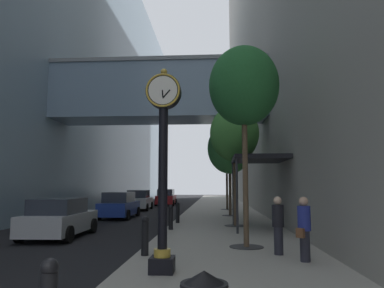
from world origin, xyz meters
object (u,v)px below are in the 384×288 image
(bollard_third, at_px, (145,235))
(bollard_fifth, at_px, (171,217))
(street_clock, at_px, (163,157))
(street_tree_mid_far, at_px, (230,149))
(street_tree_far, at_px, (227,154))
(car_blue_far, at_px, (120,205))
(pedestrian_by_clock, at_px, (278,224))
(car_silver_mid, at_px, (60,218))
(pedestrian_walking, at_px, (304,227))
(bollard_sixth, at_px, (178,212))
(bollard_fourth, at_px, (161,224))
(street_tree_near, at_px, (244,87))
(car_white_trailing, at_px, (139,200))
(car_red_near, at_px, (166,198))
(street_tree_mid_near, at_px, (234,134))

(bollard_third, relative_size, bollard_fifth, 1.00)
(street_clock, distance_m, street_tree_mid_far, 16.14)
(street_tree_far, height_order, car_blue_far, street_tree_far)
(street_clock, height_order, pedestrian_by_clock, street_clock)
(bollard_fifth, distance_m, car_silver_mid, 4.72)
(street_clock, xyz_separation_m, street_tree_mid_far, (2.22, 15.88, 1.83))
(pedestrian_walking, bearing_deg, bollard_sixth, 114.30)
(bollard_fourth, height_order, car_silver_mid, car_silver_mid)
(bollard_sixth, relative_size, car_silver_mid, 0.26)
(bollard_third, relative_size, street_tree_near, 0.16)
(bollard_fourth, xyz_separation_m, bollard_sixth, (0.00, 6.01, 0.00))
(car_white_trailing, bearing_deg, bollard_third, -77.49)
(car_silver_mid, xyz_separation_m, car_white_trailing, (-0.28, 16.74, 0.06))
(bollard_sixth, distance_m, pedestrian_walking, 10.54)
(pedestrian_walking, bearing_deg, car_silver_mid, 151.10)
(street_tree_far, distance_m, car_red_near, 11.30)
(bollard_fourth, bearing_deg, street_tree_mid_far, 74.56)
(car_white_trailing, bearing_deg, bollard_fifth, -72.73)
(street_clock, distance_m, bollard_fifth, 8.31)
(bollard_third, distance_m, bollard_sixth, 9.01)
(bollard_fifth, relative_size, pedestrian_walking, 0.65)
(pedestrian_by_clock, bearing_deg, bollard_sixth, 113.78)
(street_clock, distance_m, bollard_third, 2.98)
(bollard_sixth, height_order, car_white_trailing, car_white_trailing)
(street_clock, height_order, street_tree_mid_near, street_tree_mid_near)
(bollard_fifth, height_order, street_tree_mid_far, street_tree_mid_far)
(bollard_fourth, xyz_separation_m, street_tree_mid_far, (3.00, 10.88, 3.89))
(street_tree_mid_far, xyz_separation_m, pedestrian_by_clock, (0.81, -13.53, -3.59))
(bollard_third, xyz_separation_m, bollard_fifth, (0.00, 6.01, 0.00))
(car_blue_far, bearing_deg, bollard_sixth, -43.93)
(street_tree_far, xyz_separation_m, car_blue_far, (-7.26, -6.92, -4.00))
(bollard_third, height_order, bollard_fifth, same)
(bollard_fourth, height_order, pedestrian_walking, pedestrian_walking)
(bollard_fourth, xyz_separation_m, car_blue_far, (-4.26, 10.11, 0.11))
(pedestrian_walking, bearing_deg, street_tree_far, 93.69)
(pedestrian_by_clock, height_order, car_silver_mid, pedestrian_by_clock)
(street_tree_far, relative_size, car_silver_mid, 1.37)
(bollard_sixth, bearing_deg, car_red_near, 99.56)
(street_tree_far, bearing_deg, street_tree_mid_far, -90.00)
(car_red_near, xyz_separation_m, car_white_trailing, (-1.36, -7.58, -0.00))
(street_tree_near, bearing_deg, car_white_trailing, 111.55)
(pedestrian_by_clock, bearing_deg, pedestrian_walking, -61.08)
(car_blue_far, bearing_deg, car_red_near, 86.39)
(bollard_sixth, distance_m, street_tree_near, 9.31)
(pedestrian_by_clock, bearing_deg, street_tree_near, 123.55)
(bollard_third, bearing_deg, car_red_near, 96.57)
(bollard_third, xyz_separation_m, car_blue_far, (-4.26, 13.11, 0.11))
(bollard_fifth, bearing_deg, street_tree_mid_near, 29.80)
(street_tree_far, bearing_deg, bollard_sixth, -105.25)
(bollard_fifth, distance_m, car_red_near, 22.76)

